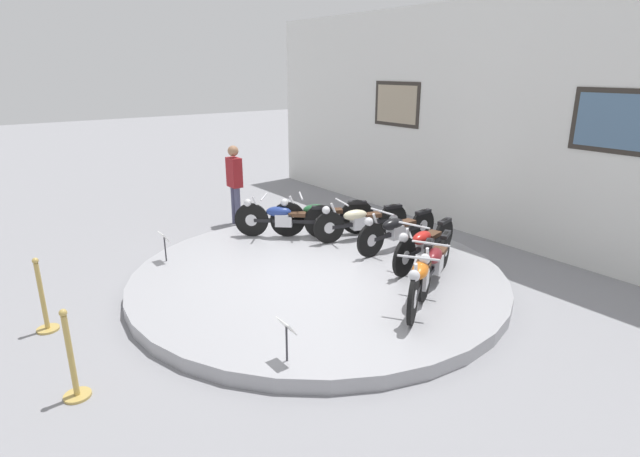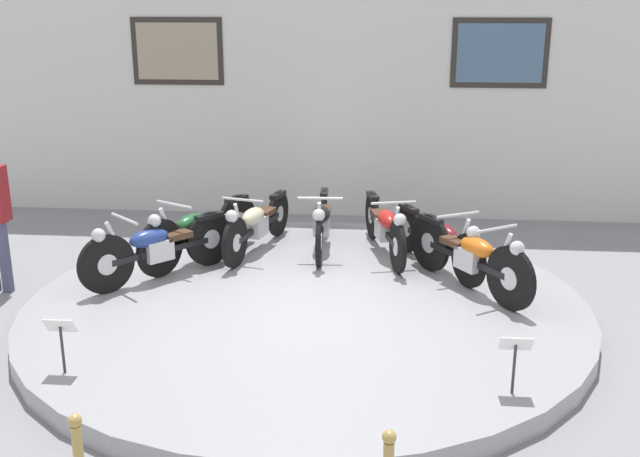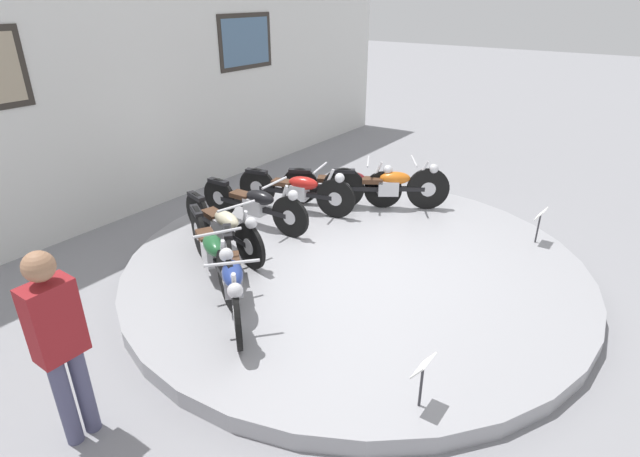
{
  "view_description": "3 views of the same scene",
  "coord_description": "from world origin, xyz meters",
  "px_view_note": "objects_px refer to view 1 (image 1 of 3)",
  "views": [
    {
      "loc": [
        5.98,
        -4.4,
        3.31
      ],
      "look_at": [
        0.04,
        0.01,
        0.92
      ],
      "focal_mm": 28.0,
      "sensor_mm": 36.0,
      "label": 1
    },
    {
      "loc": [
        0.83,
        -7.34,
        3.22
      ],
      "look_at": [
        0.13,
        0.17,
        0.94
      ],
      "focal_mm": 42.0,
      "sensor_mm": 36.0,
      "label": 2
    },
    {
      "loc": [
        -4.95,
        -2.98,
        3.38
      ],
      "look_at": [
        -0.26,
        0.37,
        0.63
      ],
      "focal_mm": 28.0,
      "sensor_mm": 36.0,
      "label": 3
    }
  ],
  "objects_px": {
    "motorcycle_green": "(321,215)",
    "motorcycle_black": "(396,229)",
    "motorcycle_orange": "(421,275)",
    "visitor_standing": "(235,180)",
    "stanchion_post_left_of_entry": "(44,307)",
    "stanchion_post_right_of_entry": "(73,368)",
    "motorcycle_maroon": "(435,261)",
    "motorcycle_red": "(424,243)",
    "info_placard_front_centre": "(286,331)",
    "motorcycle_blue": "(284,218)",
    "motorcycle_cream": "(360,220)",
    "info_placard_front_left": "(164,240)"
  },
  "relations": [
    {
      "from": "info_placard_front_left",
      "to": "visitor_standing",
      "type": "height_order",
      "value": "visitor_standing"
    },
    {
      "from": "info_placard_front_centre",
      "to": "motorcycle_red",
      "type": "bearing_deg",
      "value": 107.55
    },
    {
      "from": "motorcycle_red",
      "to": "stanchion_post_right_of_entry",
      "type": "distance_m",
      "value": 5.37
    },
    {
      "from": "motorcycle_green",
      "to": "motorcycle_cream",
      "type": "xyz_separation_m",
      "value": [
        0.63,
        0.45,
        -0.03
      ]
    },
    {
      "from": "motorcycle_blue",
      "to": "motorcycle_green",
      "type": "height_order",
      "value": "motorcycle_green"
    },
    {
      "from": "motorcycle_black",
      "to": "visitor_standing",
      "type": "relative_size",
      "value": 1.13
    },
    {
      "from": "motorcycle_red",
      "to": "motorcycle_maroon",
      "type": "bearing_deg",
      "value": -35.89
    },
    {
      "from": "motorcycle_blue",
      "to": "motorcycle_maroon",
      "type": "distance_m",
      "value": 3.24
    },
    {
      "from": "visitor_standing",
      "to": "stanchion_post_right_of_entry",
      "type": "distance_m",
      "value": 6.2
    },
    {
      "from": "motorcycle_cream",
      "to": "motorcycle_red",
      "type": "distance_m",
      "value": 1.61
    },
    {
      "from": "motorcycle_black",
      "to": "motorcycle_red",
      "type": "bearing_deg",
      "value": -11.42
    },
    {
      "from": "motorcycle_cream",
      "to": "stanchion_post_left_of_entry",
      "type": "distance_m",
      "value": 5.37
    },
    {
      "from": "stanchion_post_left_of_entry",
      "to": "info_placard_front_centre",
      "type": "bearing_deg",
      "value": 35.87
    },
    {
      "from": "motorcycle_red",
      "to": "visitor_standing",
      "type": "height_order",
      "value": "visitor_standing"
    },
    {
      "from": "visitor_standing",
      "to": "stanchion_post_right_of_entry",
      "type": "xyz_separation_m",
      "value": [
        4.49,
        -4.22,
        -0.65
      ]
    },
    {
      "from": "stanchion_post_left_of_entry",
      "to": "motorcycle_black",
      "type": "bearing_deg",
      "value": 80.99
    },
    {
      "from": "visitor_standing",
      "to": "info_placard_front_left",
      "type": "bearing_deg",
      "value": -51.94
    },
    {
      "from": "motorcycle_black",
      "to": "stanchion_post_right_of_entry",
      "type": "distance_m",
      "value": 5.6
    },
    {
      "from": "motorcycle_maroon",
      "to": "stanchion_post_right_of_entry",
      "type": "relative_size",
      "value": 1.71
    },
    {
      "from": "motorcycle_green",
      "to": "motorcycle_black",
      "type": "bearing_deg",
      "value": 23.12
    },
    {
      "from": "motorcycle_cream",
      "to": "motorcycle_orange",
      "type": "height_order",
      "value": "motorcycle_orange"
    },
    {
      "from": "motorcycle_green",
      "to": "motorcycle_red",
      "type": "distance_m",
      "value": 2.29
    },
    {
      "from": "motorcycle_red",
      "to": "motorcycle_orange",
      "type": "height_order",
      "value": "motorcycle_orange"
    },
    {
      "from": "motorcycle_orange",
      "to": "stanchion_post_right_of_entry",
      "type": "distance_m",
      "value": 4.36
    },
    {
      "from": "motorcycle_blue",
      "to": "motorcycle_maroon",
      "type": "height_order",
      "value": "motorcycle_blue"
    },
    {
      "from": "motorcycle_orange",
      "to": "visitor_standing",
      "type": "xyz_separation_m",
      "value": [
        -5.36,
        -0.05,
        0.4
      ]
    },
    {
      "from": "info_placard_front_left",
      "to": "stanchion_post_right_of_entry",
      "type": "relative_size",
      "value": 0.5
    },
    {
      "from": "motorcycle_red",
      "to": "info_placard_front_left",
      "type": "relative_size",
      "value": 3.76
    },
    {
      "from": "motorcycle_red",
      "to": "visitor_standing",
      "type": "relative_size",
      "value": 1.11
    },
    {
      "from": "motorcycle_red",
      "to": "motorcycle_orange",
      "type": "relative_size",
      "value": 1.13
    },
    {
      "from": "info_placard_front_left",
      "to": "visitor_standing",
      "type": "distance_m",
      "value": 2.86
    },
    {
      "from": "motorcycle_blue",
      "to": "motorcycle_black",
      "type": "relative_size",
      "value": 0.78
    },
    {
      "from": "motorcycle_green",
      "to": "motorcycle_cream",
      "type": "relative_size",
      "value": 0.94
    },
    {
      "from": "stanchion_post_left_of_entry",
      "to": "stanchion_post_right_of_entry",
      "type": "bearing_deg",
      "value": 0.0
    },
    {
      "from": "motorcycle_green",
      "to": "motorcycle_red",
      "type": "relative_size",
      "value": 0.93
    },
    {
      "from": "motorcycle_green",
      "to": "motorcycle_cream",
      "type": "height_order",
      "value": "motorcycle_green"
    },
    {
      "from": "motorcycle_maroon",
      "to": "visitor_standing",
      "type": "bearing_deg",
      "value": -172.17
    },
    {
      "from": "motorcycle_cream",
      "to": "motorcycle_maroon",
      "type": "xyz_separation_m",
      "value": [
        2.24,
        -0.45,
        -0.0
      ]
    },
    {
      "from": "motorcycle_blue",
      "to": "info_placard_front_centre",
      "type": "distance_m",
      "value": 4.28
    },
    {
      "from": "visitor_standing",
      "to": "stanchion_post_right_of_entry",
      "type": "relative_size",
      "value": 1.7
    },
    {
      "from": "motorcycle_maroon",
      "to": "info_placard_front_centre",
      "type": "distance_m",
      "value": 2.96
    },
    {
      "from": "stanchion_post_left_of_entry",
      "to": "stanchion_post_right_of_entry",
      "type": "height_order",
      "value": "same"
    },
    {
      "from": "motorcycle_green",
      "to": "stanchion_post_right_of_entry",
      "type": "bearing_deg",
      "value": -64.83
    },
    {
      "from": "info_placard_front_centre",
      "to": "visitor_standing",
      "type": "bearing_deg",
      "value": 157.94
    },
    {
      "from": "motorcycle_red",
      "to": "motorcycle_orange",
      "type": "bearing_deg",
      "value": -49.65
    },
    {
      "from": "info_placard_front_centre",
      "to": "stanchion_post_right_of_entry",
      "type": "xyz_separation_m",
      "value": [
        -1.0,
        -1.99,
        -0.22
      ]
    },
    {
      "from": "stanchion_post_right_of_entry",
      "to": "motorcycle_black",
      "type": "bearing_deg",
      "value": 98.97
    },
    {
      "from": "motorcycle_blue",
      "to": "info_placard_front_centre",
      "type": "relative_size",
      "value": 2.99
    },
    {
      "from": "motorcycle_black",
      "to": "info_placard_front_centre",
      "type": "relative_size",
      "value": 3.83
    },
    {
      "from": "info_placard_front_left",
      "to": "info_placard_front_centre",
      "type": "distance_m",
      "value": 3.75
    }
  ]
}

